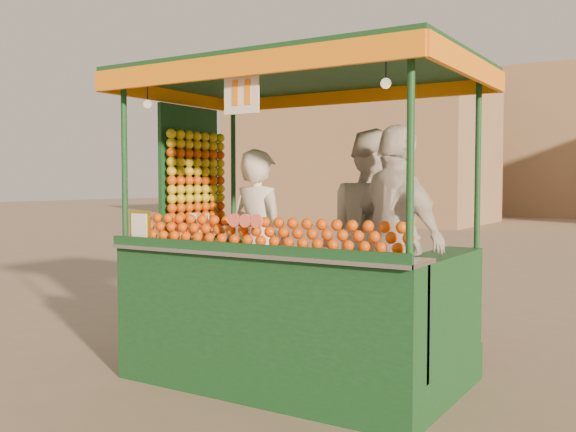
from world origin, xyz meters
The scene contains 6 objects.
ground centered at (0.00, 0.00, 0.00)m, with size 90.00×90.00×0.00m, color #776355.
building_left centered at (-9.00, 20.00, 3.00)m, with size 10.00×6.00×6.00m, color #907352.
juice_cart centered at (-0.11, -0.01, 0.83)m, with size 2.80×1.81×2.54m.
vendor_left centered at (-0.52, 0.21, 1.10)m, with size 0.63×0.46×1.60m.
vendor_middle centered at (0.36, 0.65, 1.18)m, with size 1.06×0.97×1.77m.
vendor_right centered at (0.79, 0.14, 1.17)m, with size 1.10×0.90×1.75m.
Camera 1 is at (2.67, -4.41, 1.62)m, focal length 40.50 mm.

